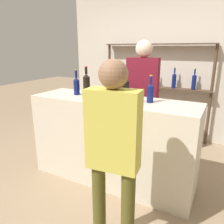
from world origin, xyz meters
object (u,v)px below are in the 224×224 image
counter_bottle_2 (150,92)px  customer_right (113,147)px  ice_bucket (120,89)px  counter_bottle_1 (87,84)px  counter_bottle_0 (77,85)px  server_behind_counter (142,93)px  cork_jar (130,96)px

counter_bottle_2 → customer_right: bearing=-87.6°
counter_bottle_2 → ice_bucket: 0.42m
counter_bottle_1 → counter_bottle_0: bearing=177.7°
counter_bottle_0 → server_behind_counter: bearing=45.3°
counter_bottle_0 → ice_bucket: 0.57m
counter_bottle_0 → customer_right: bearing=-42.2°
counter_bottle_0 → counter_bottle_2: (0.97, 0.04, -0.00)m
cork_jar → customer_right: size_ratio=0.10×
counter_bottle_0 → customer_right: (1.01, -0.92, -0.25)m
cork_jar → customer_right: (0.23, -0.84, -0.21)m
counter_bottle_1 → cork_jar: size_ratio=2.39×
counter_bottle_1 → cork_jar: 0.63m
counter_bottle_0 → counter_bottle_1: bearing=-2.3°
counter_bottle_0 → ice_bucket: size_ratio=1.37×
counter_bottle_1 → cork_jar: counter_bottle_1 is taller
server_behind_counter → customer_right: size_ratio=1.11×
counter_bottle_2 → ice_bucket: bearing=169.7°
cork_jar → customer_right: 0.89m
counter_bottle_1 → counter_bottle_2: counter_bottle_1 is taller
counter_bottle_1 → server_behind_counter: (0.49, 0.67, -0.17)m
counter_bottle_1 → counter_bottle_2: size_ratio=1.21×
customer_right → cork_jar: bearing=8.8°
ice_bucket → counter_bottle_0: bearing=-168.9°
ice_bucket → customer_right: (0.45, -1.03, -0.23)m
counter_bottle_0 → counter_bottle_2: 0.97m
ice_bucket → cork_jar: size_ratio=1.54×
counter_bottle_0 → customer_right: size_ratio=0.20×
counter_bottle_2 → server_behind_counter: server_behind_counter is taller
counter_bottle_0 → cork_jar: size_ratio=2.11×
counter_bottle_2 → customer_right: customer_right is taller
ice_bucket → customer_right: bearing=-66.5°
ice_bucket → server_behind_counter: 0.57m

